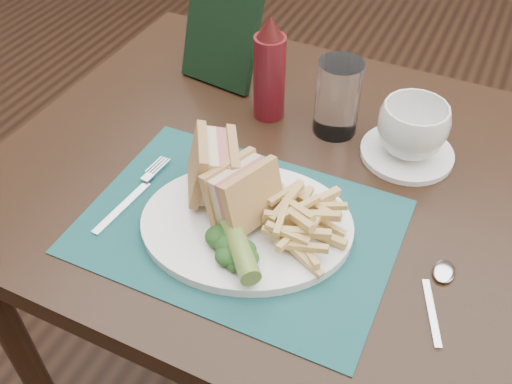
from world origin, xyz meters
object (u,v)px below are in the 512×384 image
(table_main, at_px, (278,304))
(coffee_cup, at_px, (412,129))
(plate, at_px, (247,224))
(drinking_glass, at_px, (338,98))
(sandwich_half_a, at_px, (198,167))
(sandwich_half_b, at_px, (233,185))
(saucer, at_px, (407,153))
(placemat, at_px, (239,226))
(ketchup_bottle, at_px, (270,68))
(check_presenter, at_px, (223,20))

(table_main, height_order, coffee_cup, coffee_cup)
(plate, relative_size, coffee_cup, 2.72)
(plate, relative_size, drinking_glass, 2.31)
(drinking_glass, bearing_deg, plate, -96.92)
(sandwich_half_a, xyz_separation_m, coffee_cup, (0.25, 0.23, -0.01))
(sandwich_half_b, bearing_deg, saucer, 73.65)
(placemat, distance_m, coffee_cup, 0.32)
(ketchup_bottle, bearing_deg, drinking_glass, 3.78)
(sandwich_half_b, xyz_separation_m, coffee_cup, (0.19, 0.25, -0.01))
(sandwich_half_a, relative_size, coffee_cup, 0.86)
(coffee_cup, bearing_deg, plate, -122.27)
(placemat, xyz_separation_m, plate, (0.01, 0.00, 0.01))
(table_main, height_order, check_presenter, check_presenter)
(sandwich_half_b, bearing_deg, sandwich_half_a, -168.23)
(sandwich_half_b, relative_size, ketchup_bottle, 0.50)
(sandwich_half_b, distance_m, ketchup_bottle, 0.26)
(sandwich_half_b, xyz_separation_m, drinking_glass, (0.06, 0.26, 0.00))
(placemat, height_order, check_presenter, check_presenter)
(placemat, xyz_separation_m, check_presenter, (-0.20, 0.34, 0.12))
(placemat, bearing_deg, ketchup_bottle, 105.83)
(saucer, relative_size, ketchup_bottle, 0.81)
(table_main, xyz_separation_m, saucer, (0.17, 0.11, 0.38))
(placemat, height_order, drinking_glass, drinking_glass)
(placemat, bearing_deg, saucer, 55.97)
(placemat, xyz_separation_m, sandwich_half_b, (-0.01, 0.01, 0.06))
(sandwich_half_a, distance_m, saucer, 0.35)
(ketchup_bottle, bearing_deg, placemat, -74.17)
(plate, height_order, coffee_cup, coffee_cup)
(saucer, distance_m, coffee_cup, 0.05)
(ketchup_bottle, distance_m, check_presenter, 0.15)
(table_main, xyz_separation_m, plate, (0.01, -0.15, 0.38))
(drinking_glass, bearing_deg, sandwich_half_a, -115.97)
(sandwich_half_a, bearing_deg, plate, -46.08)
(sandwich_half_a, distance_m, sandwich_half_b, 0.06)
(coffee_cup, distance_m, ketchup_bottle, 0.25)
(table_main, relative_size, drinking_glass, 6.92)
(placemat, relative_size, sandwich_half_b, 4.73)
(plate, distance_m, coffee_cup, 0.31)
(saucer, xyz_separation_m, drinking_glass, (-0.13, 0.01, 0.06))
(sandwich_half_a, xyz_separation_m, sandwich_half_b, (0.06, -0.01, -0.00))
(placemat, distance_m, check_presenter, 0.41)
(table_main, distance_m, plate, 0.41)
(coffee_cup, bearing_deg, check_presenter, 167.41)
(placemat, height_order, ketchup_bottle, ketchup_bottle)
(ketchup_bottle, bearing_deg, coffee_cup, -1.49)
(sandwich_half_b, height_order, saucer, sandwich_half_b)
(coffee_cup, bearing_deg, ketchup_bottle, 178.51)
(coffee_cup, relative_size, ketchup_bottle, 0.59)
(table_main, bearing_deg, sandwich_half_b, -98.73)
(check_presenter, bearing_deg, placemat, -52.28)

